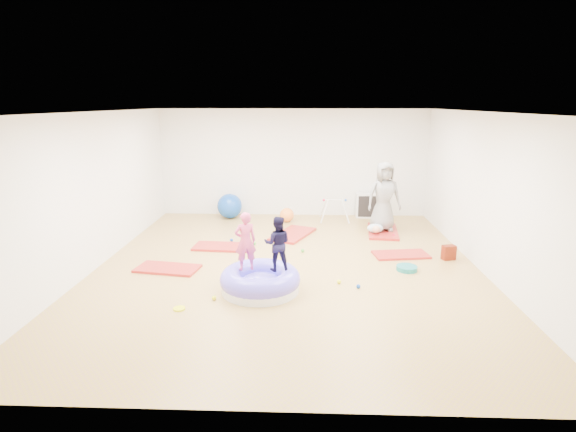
{
  "coord_description": "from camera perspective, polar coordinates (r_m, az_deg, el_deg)",
  "views": [
    {
      "loc": [
        0.31,
        -7.8,
        2.96
      ],
      "look_at": [
        0.0,
        0.3,
        0.9
      ],
      "focal_mm": 28.0,
      "sensor_mm": 36.0,
      "label": 1
    }
  ],
  "objects": [
    {
      "name": "inflatable_cushion",
      "position": [
        7.32,
        -3.55,
        -8.27
      ],
      "size": [
        1.3,
        1.3,
        0.41
      ],
      "rotation": [
        0.0,
        0.0,
        0.23
      ],
      "color": "white",
      "rests_on": "ground"
    },
    {
      "name": "gym_mat_mid_left",
      "position": [
        9.51,
        -8.4,
        -3.88
      ],
      "size": [
        1.2,
        0.67,
        0.05
      ],
      "primitive_type": "cube",
      "rotation": [
        0.0,
        0.0,
        -0.08
      ],
      "color": "red",
      "rests_on": "ground"
    },
    {
      "name": "infant_play_gym",
      "position": [
        11.47,
        5.92,
        1.18
      ],
      "size": [
        0.74,
        0.7,
        0.57
      ],
      "rotation": [
        0.0,
        0.0,
        0.34
      ],
      "color": "silver",
      "rests_on": "ground"
    },
    {
      "name": "yellow_toy",
      "position": [
        6.92,
        -13.65,
        -11.36
      ],
      "size": [
        0.18,
        0.18,
        0.03
      ],
      "primitive_type": "cylinder",
      "color": "#F6FF10",
      "rests_on": "ground"
    },
    {
      "name": "gym_mat_rear_right",
      "position": [
        10.73,
        11.94,
        -1.92
      ],
      "size": [
        0.8,
        1.38,
        0.05
      ],
      "primitive_type": "cube",
      "rotation": [
        0.0,
        0.0,
        1.46
      ],
      "color": "red",
      "rests_on": "ground"
    },
    {
      "name": "exercise_ball_blue",
      "position": [
        11.82,
        -7.42,
        1.26
      ],
      "size": [
        0.65,
        0.65,
        0.65
      ],
      "primitive_type": "sphere",
      "color": "#1044AC",
      "rests_on": "ground"
    },
    {
      "name": "balance_disc",
      "position": [
        8.46,
        14.84,
        -6.43
      ],
      "size": [
        0.37,
        0.37,
        0.08
      ],
      "primitive_type": "cylinder",
      "color": "#147275",
      "rests_on": "ground"
    },
    {
      "name": "child_pink",
      "position": [
        7.19,
        -5.44,
        -2.83
      ],
      "size": [
        0.41,
        0.33,
        0.96
      ],
      "primitive_type": "imported",
      "rotation": [
        0.0,
        0.0,
        3.48
      ],
      "color": "#DD4574",
      "rests_on": "inflatable_cushion"
    },
    {
      "name": "adult_caregiver",
      "position": [
        10.56,
        12.08,
        2.44
      ],
      "size": [
        0.85,
        0.63,
        1.6
      ],
      "primitive_type": "imported",
      "rotation": [
        0.0,
        0.0,
        0.17
      ],
      "color": "gray",
      "rests_on": "gym_mat_rear_right"
    },
    {
      "name": "gym_mat_center_back",
      "position": [
        10.27,
        0.61,
        -2.32
      ],
      "size": [
        1.11,
        1.44,
        0.05
      ],
      "primitive_type": "cube",
      "rotation": [
        0.0,
        0.0,
        1.16
      ],
      "color": "red",
      "rests_on": "ground"
    },
    {
      "name": "cube_shelf",
      "position": [
        12.0,
        10.14,
        1.34
      ],
      "size": [
        0.64,
        0.32,
        0.64
      ],
      "color": "silver",
      "rests_on": "ground"
    },
    {
      "name": "room",
      "position": [
        7.96,
        -0.08,
        2.96
      ],
      "size": [
        7.01,
        8.01,
        2.81
      ],
      "color": "#AF913B",
      "rests_on": "ground"
    },
    {
      "name": "gym_mat_right",
      "position": [
        9.21,
        14.13,
        -4.78
      ],
      "size": [
        1.13,
        0.68,
        0.04
      ],
      "primitive_type": "cube",
      "rotation": [
        0.0,
        0.0,
        0.15
      ],
      "color": "red",
      "rests_on": "ground"
    },
    {
      "name": "ball_pit_balls",
      "position": [
        8.66,
        1.52,
        -5.47
      ],
      "size": [
        3.68,
        3.5,
        0.07
      ],
      "color": "#F6FF10",
      "rests_on": "ground"
    },
    {
      "name": "infant",
      "position": [
        10.42,
        11.03,
        -1.56
      ],
      "size": [
        0.36,
        0.37,
        0.21
      ],
      "color": "silver",
      "rests_on": "gym_mat_rear_right"
    },
    {
      "name": "exercise_ball_orange",
      "position": [
        11.38,
        -0.14,
        0.13
      ],
      "size": [
        0.36,
        0.36,
        0.36
      ],
      "primitive_type": "sphere",
      "color": "orange",
      "rests_on": "ground"
    },
    {
      "name": "gym_mat_front_left",
      "position": [
        8.5,
        -15.05,
        -6.46
      ],
      "size": [
        1.2,
        0.74,
        0.05
      ],
      "primitive_type": "cube",
      "rotation": [
        0.0,
        0.0,
        -0.16
      ],
      "color": "red",
      "rests_on": "ground"
    },
    {
      "name": "backpack",
      "position": [
        9.23,
        19.73,
        -4.39
      ],
      "size": [
        0.28,
        0.21,
        0.28
      ],
      "primitive_type": "cube",
      "rotation": [
        0.0,
        0.0,
        0.27
      ],
      "color": "#AC2A0B",
      "rests_on": "ground"
    },
    {
      "name": "child_navy",
      "position": [
        7.14,
        -1.35,
        -3.15
      ],
      "size": [
        0.44,
        0.35,
        0.9
      ],
      "primitive_type": "imported",
      "rotation": [
        0.0,
        0.0,
        3.12
      ],
      "color": "black",
      "rests_on": "inflatable_cushion"
    }
  ]
}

